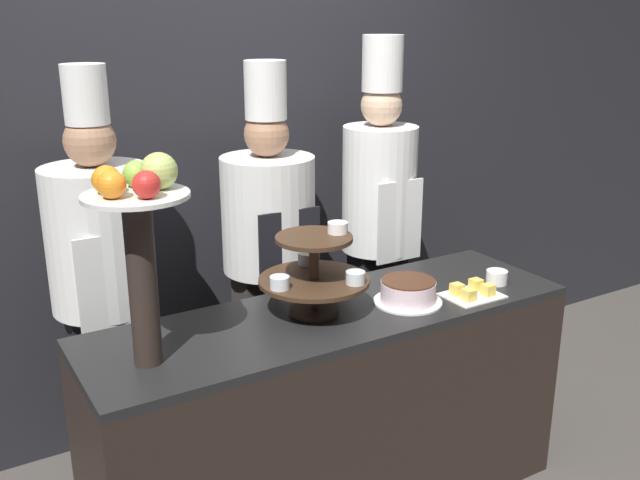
% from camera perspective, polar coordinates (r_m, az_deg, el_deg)
% --- Properties ---
extents(wall_back, '(10.00, 0.06, 2.80)m').
position_cam_1_polar(wall_back, '(3.35, -7.81, 8.64)').
color(wall_back, '#232328').
rests_on(wall_back, ground_plane).
extents(buffet_counter, '(1.87, 0.56, 0.86)m').
position_cam_1_polar(buffet_counter, '(2.86, 1.06, -13.64)').
color(buffet_counter, black).
rests_on(buffet_counter, ground_plane).
extents(tiered_stand, '(0.41, 0.41, 0.34)m').
position_cam_1_polar(tiered_stand, '(2.59, -0.41, -2.50)').
color(tiered_stand, '#3D2819').
rests_on(tiered_stand, buffet_counter).
extents(fruit_pedestal, '(0.32, 0.32, 0.66)m').
position_cam_1_polar(fruit_pedestal, '(2.20, -14.22, 0.83)').
color(fruit_pedestal, '#2D231E').
rests_on(fruit_pedestal, buffet_counter).
extents(cake_round, '(0.26, 0.26, 0.09)m').
position_cam_1_polar(cake_round, '(2.74, 7.06, -4.14)').
color(cake_round, white).
rests_on(cake_round, buffet_counter).
extents(cup_white, '(0.09, 0.09, 0.06)m').
position_cam_1_polar(cup_white, '(3.00, 13.96, -2.90)').
color(cup_white, white).
rests_on(cup_white, buffet_counter).
extents(cake_square_tray, '(0.22, 0.17, 0.05)m').
position_cam_1_polar(cake_square_tray, '(2.85, 12.09, -4.08)').
color(cake_square_tray, white).
rests_on(cake_square_tray, buffet_counter).
extents(chef_left, '(0.40, 0.40, 1.75)m').
position_cam_1_polar(chef_left, '(2.89, -16.95, -2.84)').
color(chef_left, black).
rests_on(chef_left, ground_plane).
extents(chef_center_left, '(0.40, 0.40, 1.74)m').
position_cam_1_polar(chef_center_left, '(3.13, -4.08, -0.74)').
color(chef_center_left, '#38332D').
rests_on(chef_center_left, ground_plane).
extents(chef_center_right, '(0.35, 0.35, 1.83)m').
position_cam_1_polar(chef_center_right, '(3.40, 4.73, 2.04)').
color(chef_center_right, black).
rests_on(chef_center_right, ground_plane).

